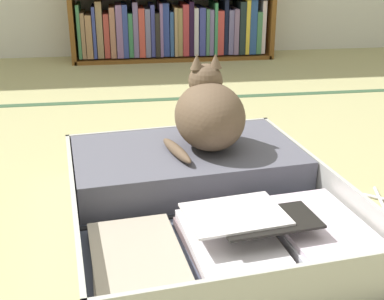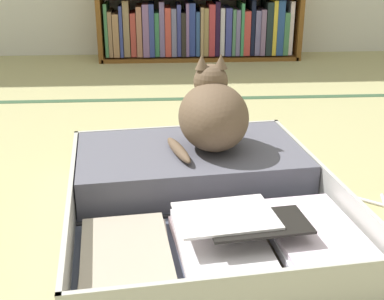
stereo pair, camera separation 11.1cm
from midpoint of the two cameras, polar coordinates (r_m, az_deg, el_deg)
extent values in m
plane|color=tan|center=(1.37, 6.59, -8.88)|extent=(10.00, 10.00, 0.00)
cube|color=#335135|center=(2.51, 1.73, 5.82)|extent=(4.80, 0.05, 0.00)
cube|color=brown|center=(3.48, 1.76, 10.54)|extent=(1.29, 0.29, 0.02)
cube|color=#407D4F|center=(3.44, -8.60, 13.40)|extent=(0.02, 0.24, 0.33)
cube|color=#937050|center=(3.44, -8.15, 13.01)|extent=(0.03, 0.24, 0.29)
cube|color=#9F7450|center=(3.44, -7.53, 12.92)|extent=(0.04, 0.24, 0.27)
cube|color=navy|center=(3.43, -6.97, 13.34)|extent=(0.02, 0.24, 0.32)
cube|color=#917654|center=(3.44, -6.40, 13.65)|extent=(0.04, 0.24, 0.35)
cube|color=#AD3E36|center=(3.44, -5.64, 13.04)|extent=(0.03, 0.24, 0.28)
cube|color=#A46E56|center=(3.43, -4.99, 13.37)|extent=(0.03, 0.24, 0.32)
cube|color=slate|center=(3.42, -4.27, 13.50)|extent=(0.04, 0.24, 0.33)
cube|color=#303F8A|center=(3.42, -3.62, 13.52)|extent=(0.03, 0.24, 0.33)
cube|color=#377B50|center=(3.44, -3.04, 13.12)|extent=(0.03, 0.24, 0.28)
cube|color=slate|center=(3.43, -2.48, 13.67)|extent=(0.03, 0.24, 0.35)
cube|color=#BD4238|center=(3.43, -1.82, 13.37)|extent=(0.04, 0.24, 0.31)
cube|color=slate|center=(3.43, -1.16, 13.34)|extent=(0.03, 0.24, 0.30)
cube|color=#3D4296|center=(3.44, -0.60, 13.57)|extent=(0.03, 0.24, 0.33)
cube|color=black|center=(3.43, -0.10, 13.12)|extent=(0.03, 0.24, 0.28)
cube|color=slate|center=(3.43, 0.34, 13.62)|extent=(0.02, 0.24, 0.34)
cube|color=navy|center=(3.45, 0.85, 13.66)|extent=(0.04, 0.24, 0.34)
cube|color=#30518D|center=(3.45, 1.49, 13.20)|extent=(0.02, 0.24, 0.28)
cube|color=tan|center=(3.44, 1.94, 13.41)|extent=(0.02, 0.24, 0.31)
cube|color=#957E4F|center=(3.45, 2.40, 13.39)|extent=(0.03, 0.24, 0.31)
cube|color=#AD333B|center=(3.45, 3.04, 13.57)|extent=(0.04, 0.24, 0.33)
cube|color=black|center=(3.45, 3.66, 13.70)|extent=(0.03, 0.24, 0.34)
cube|color=silver|center=(3.47, 4.18, 13.38)|extent=(0.03, 0.24, 0.30)
cube|color=#393F92|center=(3.47, 4.87, 13.36)|extent=(0.04, 0.24, 0.30)
cube|color=#47775B|center=(3.47, 5.46, 13.29)|extent=(0.02, 0.24, 0.30)
cube|color=slate|center=(3.48, 5.90, 13.26)|extent=(0.03, 0.24, 0.29)
cube|color=#368355|center=(3.47, 6.39, 13.58)|extent=(0.02, 0.24, 0.33)
cube|color=#C03E3C|center=(3.49, 6.88, 13.18)|extent=(0.04, 0.24, 0.28)
cube|color=black|center=(3.50, 7.51, 13.74)|extent=(0.03, 0.24, 0.35)
cube|color=slate|center=(3.51, 8.05, 13.20)|extent=(0.03, 0.24, 0.29)
cube|color=slate|center=(3.51, 8.64, 13.21)|extent=(0.03, 0.24, 0.29)
cube|color=#1C2A2C|center=(3.51, 9.33, 13.56)|extent=(0.04, 0.24, 0.34)
cube|color=gold|center=(3.52, 9.90, 13.62)|extent=(0.03, 0.24, 0.35)
cube|color=#274986|center=(3.53, 10.50, 13.62)|extent=(0.04, 0.24, 0.35)
cube|color=#417A4F|center=(3.54, 11.12, 12.98)|extent=(0.03, 0.24, 0.27)
cube|color=silver|center=(3.56, 11.64, 13.55)|extent=(0.03, 0.24, 0.34)
cube|color=beige|center=(1.22, 5.95, -12.63)|extent=(0.75, 0.51, 0.01)
cube|color=beige|center=(1.16, -11.20, -11.84)|extent=(0.06, 0.44, 0.13)
cube|color=beige|center=(1.32, 20.93, -8.35)|extent=(0.06, 0.44, 0.13)
cube|color=#464D5F|center=(1.22, 5.97, -12.24)|extent=(0.73, 0.49, 0.01)
cube|color=beige|center=(1.59, 1.74, -3.86)|extent=(0.75, 0.51, 0.01)
cube|color=beige|center=(1.76, 0.37, 0.78)|extent=(0.71, 0.09, 0.13)
cube|color=beige|center=(1.54, -11.08, -2.86)|extent=(0.06, 0.44, 0.13)
cube|color=beige|center=(1.67, 13.59, -1.08)|extent=(0.06, 0.44, 0.13)
cube|color=#464D5F|center=(1.59, 1.74, -3.53)|extent=(0.73, 0.49, 0.01)
cylinder|color=black|center=(1.40, 3.56, -7.25)|extent=(0.69, 0.09, 0.02)
cube|color=#AAA195|center=(1.18, -4.72, -12.76)|extent=(0.23, 0.37, 0.02)
cube|color=#AEA28D|center=(1.17, -4.70, -12.27)|extent=(0.24, 0.40, 0.02)
cube|color=slate|center=(1.21, 6.28, -11.61)|extent=(0.25, 0.39, 0.02)
cube|color=silver|center=(1.19, 6.28, -10.94)|extent=(0.24, 0.38, 0.02)
cube|color=tan|center=(1.28, 16.01, -10.40)|extent=(0.25, 0.36, 0.02)
cube|color=silver|center=(1.27, 16.04, -9.58)|extent=(0.24, 0.37, 0.02)
cube|color=silver|center=(1.26, 16.33, -8.95)|extent=(0.24, 0.37, 0.01)
cube|color=silver|center=(1.19, 6.46, -7.43)|extent=(0.25, 0.20, 0.01)
cube|color=black|center=(1.18, 10.16, -8.23)|extent=(0.25, 0.16, 0.01)
cube|color=#575763|center=(1.57, 1.77, -1.78)|extent=(0.72, 0.48, 0.11)
torus|color=white|center=(1.56, 2.82, 0.26)|extent=(0.14, 0.14, 0.01)
cylinder|color=black|center=(1.73, -5.94, 0.23)|extent=(0.02, 0.02, 0.11)
cylinder|color=black|center=(1.79, 6.60, 1.03)|extent=(0.02, 0.02, 0.11)
cube|color=green|center=(1.02, 10.32, -14.37)|extent=(0.03, 0.00, 0.03)
ellipsoid|color=brown|center=(1.51, 4.53, 3.72)|extent=(0.22, 0.28, 0.20)
ellipsoid|color=brown|center=(1.60, 3.98, 3.00)|extent=(0.15, 0.10, 0.11)
sphere|color=brown|center=(1.54, 4.20, 7.74)|extent=(0.11, 0.11, 0.11)
cone|color=brown|center=(1.53, 5.39, 9.94)|extent=(0.04, 0.04, 0.04)
cone|color=brown|center=(1.52, 3.22, 9.92)|extent=(0.04, 0.04, 0.04)
sphere|color=#D4CC45|center=(1.59, 4.60, 8.35)|extent=(0.02, 0.02, 0.02)
sphere|color=#D4CC45|center=(1.58, 3.24, 8.33)|extent=(0.02, 0.02, 0.02)
ellipsoid|color=brown|center=(1.48, 0.60, -0.02)|extent=(0.08, 0.20, 0.03)
camera|label=1|loc=(0.06, -87.76, 0.90)|focal=47.16mm
camera|label=2|loc=(0.06, 92.24, -0.90)|focal=47.16mm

